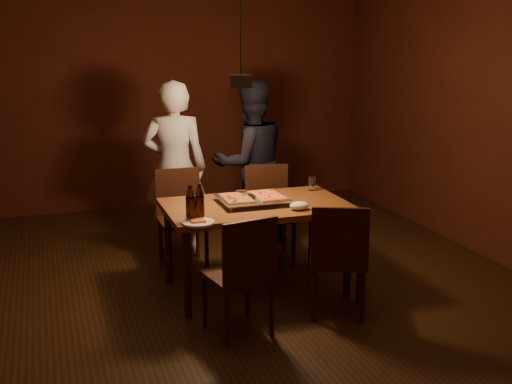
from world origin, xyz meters
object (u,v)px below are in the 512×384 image
object	(u,v)px
chair_near_left	(243,266)
diner_dark	(250,163)
beer_bottle_a	(190,203)
pendant_lamp	(241,80)
pizza_tray	(253,200)
plate_slice	(198,222)
beer_bottle_b	(200,202)
diner_white	(175,168)
dining_table	(256,212)
chair_far_right	(269,204)
chair_near_right	(339,250)
chair_far_left	(180,208)

from	to	relation	value
chair_near_left	diner_dark	bearing A→B (deg)	59.23
beer_bottle_a	pendant_lamp	size ratio (longest dim) A/B	0.25
pizza_tray	plate_slice	world-z (taller)	pizza_tray
chair_near_left	pizza_tray	size ratio (longest dim) A/B	0.90
beer_bottle_b	diner_white	size ratio (longest dim) A/B	0.16
beer_bottle_a	plate_slice	bearing A→B (deg)	-70.63
dining_table	beer_bottle_a	bearing A→B (deg)	-153.34
chair_far_right	beer_bottle_b	distance (m)	1.41
chair_near_right	diner_white	distance (m)	2.13
chair_near_left	beer_bottle_b	world-z (taller)	beer_bottle_b
chair_far_left	beer_bottle_b	size ratio (longest dim) A/B	1.82
dining_table	plate_slice	distance (m)	0.72
chair_far_left	chair_near_left	xyz separation A→B (m)	(0.10, -1.64, 0.00)
chair_far_left	chair_near_right	bearing A→B (deg)	119.61
chair_near_left	pendant_lamp	xyz separation A→B (m)	(0.25, 0.83, 1.22)
dining_table	diner_white	xyz separation A→B (m)	(-0.43, 1.21, 0.17)
beer_bottle_a	diner_white	xyz separation A→B (m)	(0.19, 1.52, -0.04)
chair_near_right	beer_bottle_a	size ratio (longest dim) A/B	2.02
beer_bottle_a	diner_dark	xyz separation A→B (m)	(0.97, 1.55, -0.05)
beer_bottle_b	diner_dark	bearing A→B (deg)	59.48
chair_far_left	beer_bottle_a	size ratio (longest dim) A/B	1.78
chair_near_left	diner_white	bearing A→B (deg)	80.36
plate_slice	chair_far_right	bearing A→B (deg)	49.70
chair_near_left	pizza_tray	distance (m)	0.93
chair_far_left	beer_bottle_b	xyz separation A→B (m)	(-0.08, -1.12, 0.35)
chair_near_left	pizza_tray	bearing A→B (deg)	56.08
beer_bottle_b	plate_slice	distance (m)	0.18
pizza_tray	plate_slice	bearing A→B (deg)	-146.62
chair_far_right	chair_near_left	distance (m)	1.70
pizza_tray	pendant_lamp	bearing A→B (deg)	179.74
diner_white	pendant_lamp	xyz separation A→B (m)	(0.31, -1.19, 0.91)
beer_bottle_b	pizza_tray	bearing A→B (deg)	30.64
dining_table	pendant_lamp	size ratio (longest dim) A/B	1.36
chair_near_right	diner_white	world-z (taller)	diner_white
pendant_lamp	chair_near_left	bearing A→B (deg)	-106.64
beer_bottle_a	pendant_lamp	distance (m)	1.06
chair_far_left	beer_bottle_a	xyz separation A→B (m)	(-0.16, -1.14, 0.35)
chair_near_right	plate_slice	distance (m)	1.07
beer_bottle_a	chair_near_right	bearing A→B (deg)	-21.68
diner_dark	pendant_lamp	size ratio (longest dim) A/B	1.52
dining_table	diner_dark	distance (m)	1.30
dining_table	chair_far_left	xyz separation A→B (m)	(-0.46, 0.83, -0.14)
chair_far_left	diner_white	world-z (taller)	diner_white
dining_table	chair_far_right	bearing A→B (deg)	62.96
diner_white	beer_bottle_b	bearing A→B (deg)	101.58
diner_white	diner_dark	bearing A→B (deg)	-161.74
beer_bottle_a	plate_slice	world-z (taller)	beer_bottle_a
chair_far_right	pizza_tray	size ratio (longest dim) A/B	0.88
chair_near_left	pendant_lamp	distance (m)	1.50
diner_dark	chair_far_left	bearing A→B (deg)	19.55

